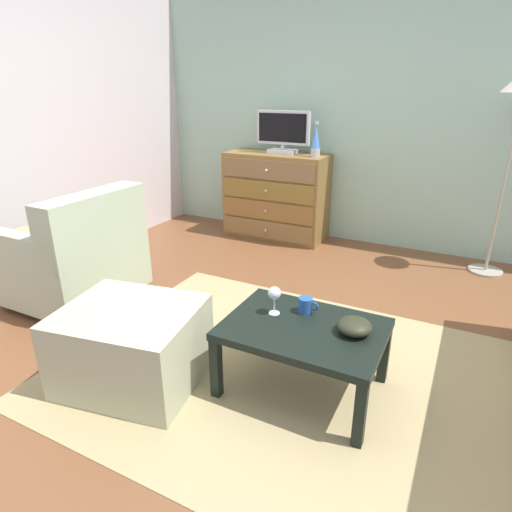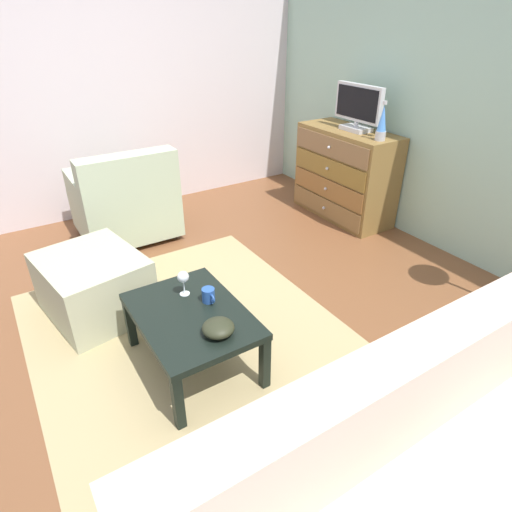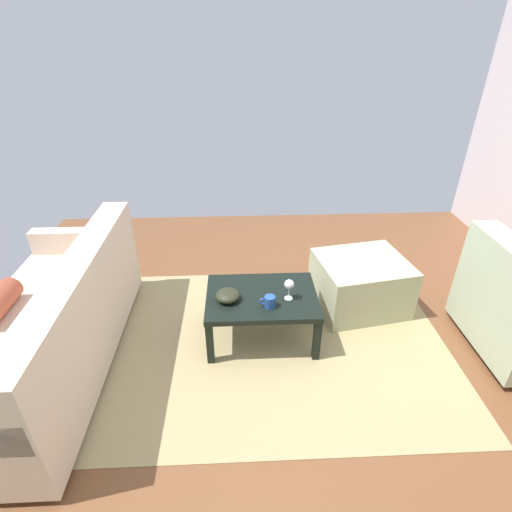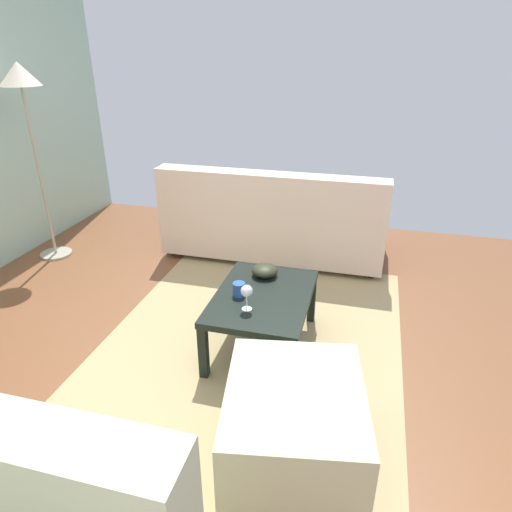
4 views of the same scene
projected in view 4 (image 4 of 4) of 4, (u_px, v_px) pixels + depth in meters
name	position (u px, v px, depth m)	size (l,w,h in m)	color
ground_plane	(208.00, 368.00, 2.76)	(5.22, 5.04, 0.05)	brown
area_rug	(248.00, 350.00, 2.88)	(2.60, 1.90, 0.01)	tan
coffee_table	(263.00, 301.00, 2.79)	(0.81, 0.58, 0.38)	black
wine_glass	(247.00, 292.00, 2.56)	(0.07, 0.07, 0.16)	silver
mug	(239.00, 289.00, 2.74)	(0.11, 0.08, 0.08)	#264F9C
bowl_decorative	(265.00, 270.00, 2.97)	(0.17, 0.17, 0.08)	#282C1C
couch_large	(275.00, 220.00, 4.09)	(0.85, 1.95, 0.83)	#332319
ottoman	(294.00, 428.00, 2.01)	(0.70, 0.60, 0.44)	#AEB18E
standing_lamp	(23.00, 94.00, 3.59)	(0.32, 0.32, 1.66)	#A59E8C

